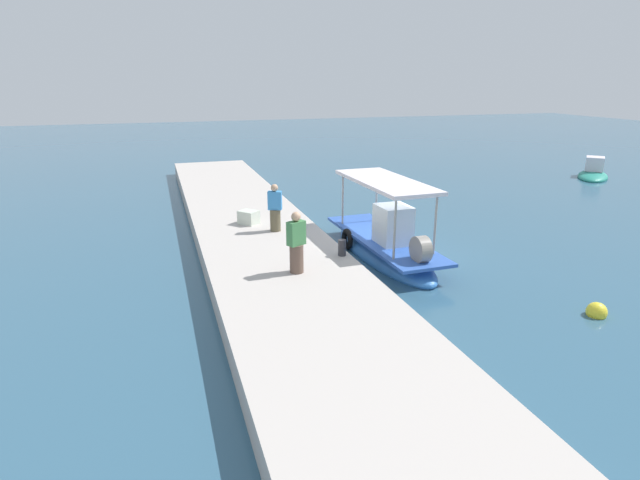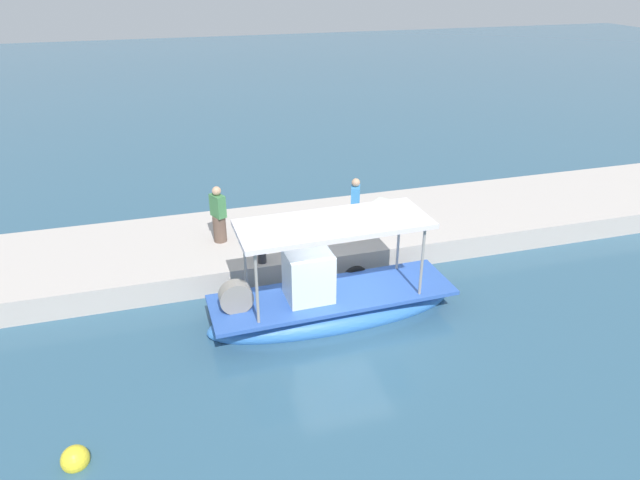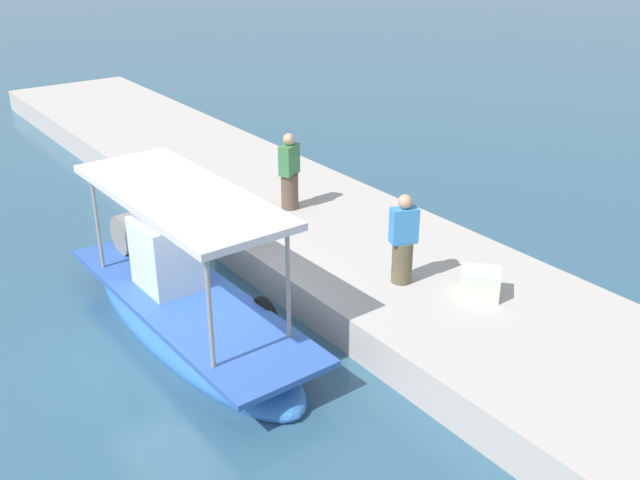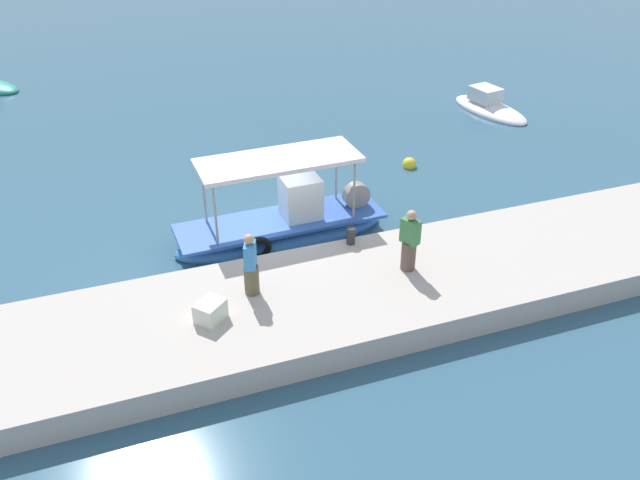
# 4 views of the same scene
# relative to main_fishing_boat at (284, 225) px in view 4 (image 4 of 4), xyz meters

# --- Properties ---
(ground_plane) EXTENTS (120.00, 120.00, 0.00)m
(ground_plane) POSITION_rel_main_fishing_boat_xyz_m (-0.24, 0.14, -0.44)
(ground_plane) COLOR #315A73
(dock_quay) EXTENTS (36.00, 4.27, 0.70)m
(dock_quay) POSITION_rel_main_fishing_boat_xyz_m (-0.24, -3.88, -0.10)
(dock_quay) COLOR #BBB2AA
(dock_quay) RESTS_ON ground_plane
(main_fishing_boat) EXTENTS (6.45, 2.02, 2.97)m
(main_fishing_boat) POSITION_rel_main_fishing_boat_xyz_m (0.00, 0.00, 0.00)
(main_fishing_boat) COLOR #3475C5
(main_fishing_boat) RESTS_ON ground_plane
(fisherman_near_bollard) EXTENTS (0.48, 0.53, 1.66)m
(fisherman_near_bollard) POSITION_rel_main_fishing_boat_xyz_m (-1.85, -3.33, 1.00)
(fisherman_near_bollard) COLOR brown
(fisherman_near_bollard) RESTS_ON dock_quay
(fisherman_by_crate) EXTENTS (0.51, 0.55, 1.71)m
(fisherman_by_crate) POSITION_rel_main_fishing_boat_xyz_m (2.22, -3.68, 1.03)
(fisherman_by_crate) COLOR brown
(fisherman_by_crate) RESTS_ON dock_quay
(mooring_bollard) EXTENTS (0.24, 0.24, 0.49)m
(mooring_bollard) POSITION_rel_main_fishing_boat_xyz_m (1.31, -2.02, 0.50)
(mooring_bollard) COLOR #2D2D33
(mooring_bollard) RESTS_ON dock_quay
(cargo_crate) EXTENTS (0.85, 0.83, 0.49)m
(cargo_crate) POSITION_rel_main_fishing_boat_xyz_m (-3.03, -4.06, 0.50)
(cargo_crate) COLOR silver
(cargo_crate) RESTS_ON dock_quay
(marker_buoy) EXTENTS (0.51, 0.51, 0.51)m
(marker_buoy) POSITION_rel_main_fishing_boat_xyz_m (5.80, 3.26, -0.34)
(marker_buoy) COLOR yellow
(marker_buoy) RESTS_ON ground_plane
(moored_boat_near) EXTENTS (2.41, 4.36, 1.22)m
(moored_boat_near) POSITION_rel_main_fishing_boat_xyz_m (11.74, 7.29, -0.29)
(moored_boat_near) COLOR white
(moored_boat_near) RESTS_ON ground_plane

